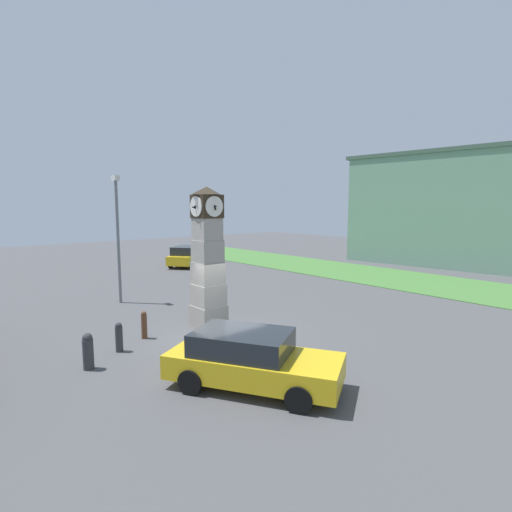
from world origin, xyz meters
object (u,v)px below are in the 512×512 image
bollard_far_row (144,325)px  bollard_near_tower (88,351)px  clock_tower (208,263)px  street_lamp_near_road (118,230)px  car_end_of_row (251,359)px  bollard_mid_row (119,337)px  car_silver_hatch (187,256)px

bollard_far_row → bollard_near_tower: bearing=-58.2°
clock_tower → bollard_near_tower: bearing=-76.6°
bollard_far_row → street_lamp_near_road: (-5.70, 1.45, 3.02)m
bollard_far_row → car_end_of_row: size_ratio=0.21×
bollard_near_tower → car_end_of_row: size_ratio=0.23×
bollard_mid_row → bollard_far_row: size_ratio=0.97×
car_silver_hatch → bollard_far_row: bearing=-35.9°
car_end_of_row → bollard_mid_row: bearing=-161.5°
clock_tower → bollard_mid_row: size_ratio=5.59×
bollard_near_tower → bollard_mid_row: 1.46m
car_silver_hatch → clock_tower: bearing=-28.0°
bollard_near_tower → car_end_of_row: (3.90, 2.79, 0.21)m
clock_tower → bollard_far_row: bearing=-97.0°
bollard_far_row → bollard_mid_row: bearing=-59.8°
bollard_far_row → car_end_of_row: car_end_of_row is taller
bollard_mid_row → street_lamp_near_road: (-6.39, 2.62, 3.04)m
clock_tower → car_silver_hatch: size_ratio=1.21×
bollard_mid_row → street_lamp_near_road: size_ratio=0.16×
street_lamp_near_road → car_end_of_row: bearing=-5.4°
clock_tower → car_silver_hatch: (-14.22, 7.55, -1.71)m
clock_tower → street_lamp_near_road: 6.19m
clock_tower → car_silver_hatch: clock_tower is taller
car_end_of_row → car_silver_hatch: bearing=153.4°
bollard_near_tower → car_silver_hatch: 19.80m
bollard_near_tower → car_silver_hatch: size_ratio=0.24×
bollard_near_tower → bollard_far_row: bearing=121.8°
bollard_near_tower → clock_tower: bearing=103.4°
bollard_far_row → car_end_of_row: bearing=4.2°
clock_tower → street_lamp_near_road: size_ratio=0.88×
clock_tower → street_lamp_near_road: (-6.01, -1.07, 1.02)m
bollard_far_row → car_silver_hatch: car_silver_hatch is taller
bollard_far_row → car_end_of_row: (5.38, 0.40, 0.25)m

